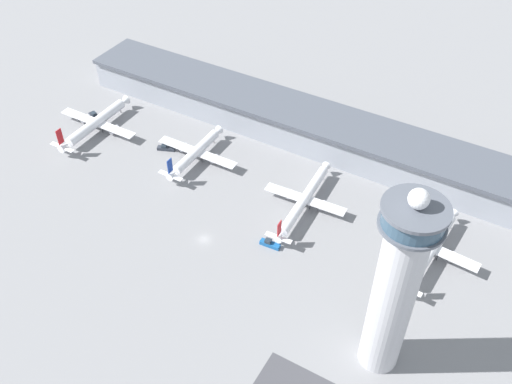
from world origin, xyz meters
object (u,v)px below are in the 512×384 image
at_px(airplane_gate_alpha, 96,123).
at_px(airplane_gate_delta, 432,249).
at_px(airplane_gate_bravo, 196,152).
at_px(service_truck_catering, 95,117).
at_px(service_truck_fuel, 270,244).
at_px(service_truck_baggage, 166,148).
at_px(control_tower, 396,287).
at_px(airplane_gate_charlie, 304,200).

bearing_deg(airplane_gate_alpha, airplane_gate_delta, 0.47).
height_order(airplane_gate_bravo, service_truck_catering, airplane_gate_bravo).
distance_m(service_truck_catering, service_truck_fuel, 108.11).
distance_m(airplane_gate_delta, service_truck_fuel, 54.89).
height_order(airplane_gate_delta, service_truck_baggage, airplane_gate_delta).
height_order(airplane_gate_alpha, service_truck_baggage, airplane_gate_alpha).
relative_size(control_tower, service_truck_baggage, 8.54).
bearing_deg(airplane_gate_bravo, airplane_gate_alpha, -174.32).
relative_size(airplane_gate_charlie, airplane_gate_delta, 1.06).
distance_m(airplane_gate_charlie, service_truck_baggage, 65.59).
relative_size(airplane_gate_bravo, airplane_gate_delta, 0.84).
height_order(airplane_gate_alpha, service_truck_catering, airplane_gate_alpha).
bearing_deg(service_truck_catering, airplane_gate_charlie, -2.41).
xyz_separation_m(airplane_gate_charlie, service_truck_fuel, (-1.64, -23.03, -3.01)).
bearing_deg(airplane_gate_delta, airplane_gate_charlie, 179.48).
bearing_deg(airplane_gate_bravo, airplane_gate_charlie, -3.64).
bearing_deg(control_tower, airplane_gate_bravo, 153.41).
height_order(airplane_gate_bravo, service_truck_fuel, airplane_gate_bravo).
bearing_deg(service_truck_catering, airplane_gate_bravo, -1.29).
bearing_deg(control_tower, service_truck_fuel, 155.14).
bearing_deg(airplane_gate_delta, airplane_gate_bravo, 177.88).
xyz_separation_m(airplane_gate_bravo, service_truck_fuel, (48.84, -26.24, -3.15)).
bearing_deg(service_truck_fuel, service_truck_catering, 165.26).
height_order(control_tower, airplane_gate_delta, control_tower).
bearing_deg(airplane_gate_bravo, control_tower, -26.59).
bearing_deg(airplane_gate_delta, service_truck_catering, 178.18).
relative_size(airplane_gate_alpha, airplane_gate_bravo, 1.17).
distance_m(airplane_gate_alpha, service_truck_fuel, 100.14).
xyz_separation_m(control_tower, airplane_gate_bravo, (-97.27, 48.68, -28.72)).
bearing_deg(control_tower, service_truck_catering, 161.92).
height_order(airplane_gate_alpha, airplane_gate_bravo, airplane_gate_alpha).
relative_size(airplane_gate_delta, service_truck_fuel, 5.80).
xyz_separation_m(airplane_gate_alpha, service_truck_baggage, (33.96, 4.07, -3.27)).
bearing_deg(airplane_gate_alpha, service_truck_baggage, 6.83).
distance_m(airplane_gate_delta, service_truck_catering, 154.57).
bearing_deg(service_truck_baggage, airplane_gate_bravo, 3.08).
height_order(control_tower, service_truck_catering, control_tower).
relative_size(airplane_gate_bravo, service_truck_baggage, 4.69).
bearing_deg(airplane_gate_charlie, airplane_gate_bravo, 176.36).
bearing_deg(airplane_gate_alpha, airplane_gate_charlie, 0.96).
relative_size(airplane_gate_charlie, service_truck_fuel, 6.13).
bearing_deg(airplane_gate_delta, service_truck_baggage, 178.57).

